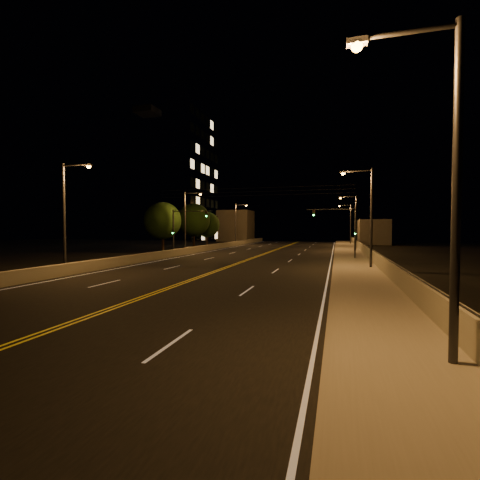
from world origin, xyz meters
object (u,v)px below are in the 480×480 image
(streetlight_2, at_px, (354,219))
(building_tower, at_px, (148,180))
(streetlight_3, at_px, (349,221))
(traffic_signal_right, at_px, (345,226))
(streetlight_4, at_px, (67,210))
(streetlight_6, at_px, (237,221))
(streetlight_0, at_px, (442,170))
(tree_1, at_px, (194,220))
(traffic_signal_left, at_px, (181,227))
(tree_2, at_px, (207,225))
(tree_0, at_px, (163,221))
(streetlight_1, at_px, (367,211))
(streetlight_5, at_px, (187,218))

(streetlight_2, height_order, building_tower, building_tower)
(streetlight_3, distance_m, traffic_signal_right, 34.91)
(streetlight_4, distance_m, streetlight_6, 44.83)
(streetlight_0, relative_size, streetlight_6, 1.00)
(streetlight_2, bearing_deg, building_tower, 168.48)
(streetlight_6, xyz_separation_m, tree_1, (-4.74, -10.48, 0.07))
(traffic_signal_right, distance_m, traffic_signal_left, 18.69)
(streetlight_0, xyz_separation_m, tree_1, (-26.13, 46.51, 0.07))
(tree_1, bearing_deg, traffic_signal_right, -35.35)
(tree_2, bearing_deg, tree_0, -92.12)
(traffic_signal_left, bearing_deg, building_tower, 128.03)
(tree_0, bearing_deg, traffic_signal_right, -14.13)
(tree_1, bearing_deg, tree_2, 80.90)
(streetlight_2, distance_m, traffic_signal_left, 25.26)
(streetlight_1, height_order, tree_2, streetlight_1)
(streetlight_1, bearing_deg, tree_0, 150.29)
(streetlight_4, height_order, building_tower, building_tower)
(building_tower, bearing_deg, tree_2, -4.61)
(streetlight_2, xyz_separation_m, tree_0, (-26.01, -8.92, -0.31))
(streetlight_4, bearing_deg, streetlight_6, 90.00)
(streetlight_0, xyz_separation_m, streetlight_4, (-21.39, 12.17, 0.00))
(streetlight_3, bearing_deg, traffic_signal_left, -120.14)
(streetlight_0, height_order, streetlight_6, same)
(tree_1, bearing_deg, tree_0, -89.38)
(tree_1, bearing_deg, traffic_signal_left, -71.33)
(streetlight_0, bearing_deg, streetlight_2, 90.00)
(streetlight_6, bearing_deg, streetlight_3, 17.98)
(building_tower, height_order, tree_1, building_tower)
(streetlight_3, height_order, traffic_signal_left, streetlight_3)
(building_tower, relative_size, tree_2, 4.16)
(traffic_signal_left, distance_m, building_tower, 30.42)
(streetlight_5, bearing_deg, streetlight_6, 90.00)
(streetlight_4, xyz_separation_m, building_tower, (-16.71, 39.76, 8.02))
(tree_1, xyz_separation_m, tree_2, (0.70, 4.39, -0.78))
(streetlight_4, height_order, traffic_signal_left, streetlight_4)
(building_tower, height_order, tree_0, building_tower)
(streetlight_2, bearing_deg, tree_2, 165.15)
(tree_0, bearing_deg, streetlight_3, 47.82)
(streetlight_4, distance_m, traffic_signal_right, 26.09)
(streetlight_2, xyz_separation_m, streetlight_6, (-21.39, 12.84, 0.00))
(streetlight_6, bearing_deg, traffic_signal_left, -87.64)
(streetlight_2, distance_m, traffic_signal_right, 15.20)
(streetlight_1, height_order, building_tower, building_tower)
(streetlight_3, distance_m, tree_1, 31.40)
(streetlight_3, height_order, traffic_signal_right, streetlight_3)
(streetlight_0, distance_m, streetlight_6, 60.88)
(streetlight_4, distance_m, building_tower, 43.87)
(streetlight_0, xyz_separation_m, streetlight_1, (0.00, 20.40, 0.00))
(streetlight_3, bearing_deg, streetlight_2, -90.00)
(streetlight_4, relative_size, building_tower, 0.30)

